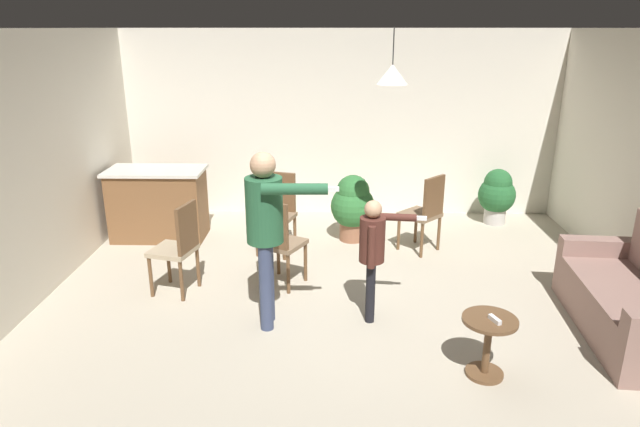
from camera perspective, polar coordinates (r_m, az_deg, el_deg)
ground at (r=5.63m, az=2.62°, el=-10.11°), size 7.68×7.68×0.00m
wall_back at (r=8.25m, az=2.23°, el=9.17°), size 6.40×0.10×2.70m
wall_left at (r=5.95m, az=-29.71°, el=3.00°), size 0.10×6.40×2.70m
couch_floral at (r=5.88m, az=30.07°, el=-7.85°), size 1.00×1.87×1.00m
kitchen_counter at (r=7.67m, az=-16.33°, el=0.98°), size 1.26×0.66×0.95m
side_table_by_couch at (r=4.74m, az=16.93°, el=-12.36°), size 0.44×0.44×0.52m
person_adult at (r=5.01m, az=-5.57°, el=-0.82°), size 0.84×0.49×1.68m
person_child at (r=5.22m, az=5.50°, el=-3.47°), size 0.64×0.35×1.21m
dining_chair_by_counter at (r=5.95m, az=-4.28°, el=-2.71°), size 0.57×0.57×1.00m
dining_chair_near_wall at (r=5.98m, az=-14.38°, el=-3.15°), size 0.51×0.51×1.00m
dining_chair_centre_back at (r=6.91m, az=-4.36°, el=0.37°), size 0.52×0.52×1.00m
dining_chair_spare at (r=6.99m, az=10.78°, el=0.30°), size 0.59×0.59×1.00m
potted_plant_corner at (r=7.29m, az=3.39°, el=0.91°), size 0.58×0.58×0.89m
potted_plant_by_wall at (r=8.31m, az=17.79°, el=1.95°), size 0.53×0.53×0.81m
spare_remote_on_table at (r=4.61m, az=17.59°, el=-10.38°), size 0.08×0.13×0.04m
ceiling_light_pendant at (r=5.88m, az=7.48°, el=14.05°), size 0.32×0.32×0.55m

